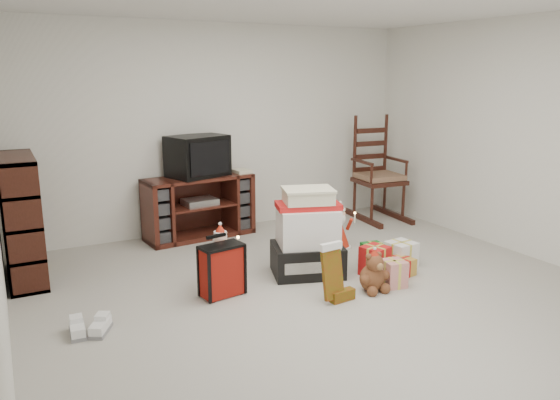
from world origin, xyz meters
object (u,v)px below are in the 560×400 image
(tv_stand, at_px, (199,207))
(santa_figurine, at_px, (340,231))
(red_suitcase, at_px, (222,270))
(sneaker_pair, at_px, (89,328))
(gift_cluster, at_px, (388,262))
(crt_television, at_px, (198,156))
(mrs_claus_figurine, at_px, (221,259))
(gift_pile, at_px, (308,238))
(rocking_chair, at_px, (376,182))
(teddy_bear, at_px, (373,274))
(bookshelf, at_px, (21,221))

(tv_stand, xyz_separation_m, santa_figurine, (1.22, -1.16, -0.16))
(red_suitcase, bearing_deg, sneaker_pair, -179.64)
(gift_cluster, distance_m, crt_television, 2.52)
(tv_stand, height_order, mrs_claus_figurine, tv_stand)
(red_suitcase, distance_m, crt_television, 2.00)
(gift_cluster, bearing_deg, crt_television, 120.81)
(gift_pile, bearing_deg, gift_cluster, -7.82)
(rocking_chair, height_order, santa_figurine, rocking_chair)
(santa_figurine, distance_m, gift_cluster, 0.86)
(crt_television, bearing_deg, rocking_chair, -24.76)
(tv_stand, xyz_separation_m, gift_cluster, (1.22, -2.01, -0.25))
(teddy_bear, distance_m, sneaker_pair, 2.42)
(gift_pile, distance_m, gift_cluster, 0.83)
(mrs_claus_figurine, distance_m, sneaker_pair, 1.40)
(rocking_chair, bearing_deg, mrs_claus_figurine, -151.18)
(bookshelf, distance_m, santa_figurine, 3.23)
(teddy_bear, bearing_deg, santa_figurine, 70.53)
(red_suitcase, xyz_separation_m, gift_cluster, (1.64, -0.23, -0.12))
(tv_stand, relative_size, gift_cluster, 1.74)
(sneaker_pair, bearing_deg, bookshelf, 116.22)
(gift_pile, distance_m, santa_figurine, 0.89)
(rocking_chair, distance_m, santa_figurine, 1.51)
(mrs_claus_figurine, bearing_deg, sneaker_pair, -157.25)
(sneaker_pair, bearing_deg, gift_pile, 21.82)
(santa_figurine, bearing_deg, bookshelf, 168.67)
(teddy_bear, distance_m, santa_figurine, 1.21)
(tv_stand, height_order, bookshelf, bookshelf)
(sneaker_pair, distance_m, gift_cluster, 2.80)
(teddy_bear, bearing_deg, red_suitcase, 157.23)
(sneaker_pair, relative_size, crt_television, 0.44)
(teddy_bear, bearing_deg, bookshelf, 147.09)
(tv_stand, distance_m, crt_television, 0.60)
(crt_television, bearing_deg, teddy_bear, -88.99)
(rocking_chair, bearing_deg, gift_cluster, -118.93)
(tv_stand, height_order, teddy_bear, tv_stand)
(gift_pile, height_order, sneaker_pair, gift_pile)
(mrs_claus_figurine, relative_size, crt_television, 0.74)
(santa_figurine, bearing_deg, rocking_chair, 37.72)
(red_suitcase, distance_m, santa_figurine, 1.76)
(red_suitcase, distance_m, sneaker_pair, 1.19)
(santa_figurine, bearing_deg, gift_cluster, -90.02)
(gift_pile, xyz_separation_m, sneaker_pair, (-2.09, -0.32, -0.32))
(tv_stand, bearing_deg, crt_television, 58.02)
(tv_stand, bearing_deg, mrs_claus_figurine, -107.13)
(rocking_chair, height_order, crt_television, rocking_chair)
(rocking_chair, bearing_deg, santa_figurine, -137.50)
(rocking_chair, height_order, sneaker_pair, rocking_chair)
(teddy_bear, xyz_separation_m, mrs_claus_figurine, (-1.12, 0.85, 0.06))
(gift_pile, height_order, gift_cluster, gift_pile)
(bookshelf, xyz_separation_m, crt_television, (1.93, 0.55, 0.40))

